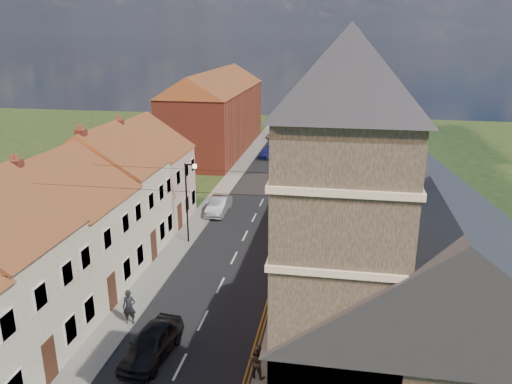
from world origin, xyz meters
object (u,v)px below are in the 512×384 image
(car_near, at_px, (152,343))
(car_distant, at_px, (275,135))
(church, at_px, (404,303))
(pedestrian_right_b, at_px, (304,274))
(pedestrian_left, at_px, (129,307))
(car_far, at_px, (269,152))
(lamppost, at_px, (188,198))
(car_mid, at_px, (219,205))
(pedestrian_right, at_px, (257,361))

(car_near, distance_m, car_distant, 52.63)
(church, height_order, pedestrian_right_b, church)
(pedestrian_right_b, bearing_deg, pedestrian_left, 24.67)
(church, distance_m, pedestrian_left, 15.00)
(car_far, relative_size, car_distant, 1.14)
(car_distant, bearing_deg, lamppost, -77.68)
(car_distant, distance_m, pedestrian_left, 50.24)
(lamppost, relative_size, car_distant, 1.52)
(lamppost, xyz_separation_m, car_distant, (1.16, 39.16, -2.99))
(car_far, relative_size, pedestrian_left, 2.33)
(church, bearing_deg, pedestrian_right_b, 110.45)
(church, relative_size, car_near, 3.44)
(pedestrian_right_b, bearing_deg, lamppost, -39.27)
(car_distant, height_order, pedestrian_left, pedestrian_left)
(church, xyz_separation_m, car_distant, (-12.01, 55.84, -5.33))
(church, relative_size, pedestrian_left, 7.89)
(church, relative_size, car_distant, 3.86)
(car_far, bearing_deg, pedestrian_right_b, -70.35)
(car_near, relative_size, pedestrian_left, 2.29)
(car_mid, bearing_deg, pedestrian_left, -91.04)
(car_far, bearing_deg, car_near, -81.91)
(car_mid, bearing_deg, pedestrian_right_b, -54.45)
(church, bearing_deg, car_distant, 102.14)
(church, bearing_deg, car_far, 104.31)
(lamppost, relative_size, pedestrian_right_b, 3.95)
(church, height_order, car_mid, church)
(car_near, bearing_deg, pedestrian_right_b, 56.79)
(pedestrian_left, distance_m, pedestrian_right, 8.03)
(pedestrian_right_b, bearing_deg, car_mid, -63.80)
(church, bearing_deg, pedestrian_right, 156.21)
(pedestrian_left, bearing_deg, car_far, 78.17)
(car_near, distance_m, car_mid, 20.14)
(lamppost, distance_m, car_far, 27.77)
(church, distance_m, car_distant, 57.36)
(lamppost, bearing_deg, church, -51.70)
(lamppost, height_order, pedestrian_left, lamppost)
(pedestrian_right, bearing_deg, car_near, 8.87)
(church, xyz_separation_m, pedestrian_left, (-13.06, 5.61, -4.79))
(pedestrian_left, bearing_deg, pedestrian_right_b, 24.25)
(car_near, relative_size, pedestrian_right_b, 2.90)
(lamppost, distance_m, pedestrian_right_b, 10.68)
(car_near, height_order, pedestrian_right, pedestrian_right)
(car_distant, relative_size, pedestrian_right, 2.43)
(car_far, height_order, pedestrian_right, pedestrian_right)
(car_far, relative_size, pedestrian_right, 2.76)
(car_near, xyz_separation_m, pedestrian_left, (-2.15, 2.40, 0.33))
(church, xyz_separation_m, pedestrian_right, (-5.66, 2.49, -4.95))
(car_far, bearing_deg, pedestrian_left, -85.07)
(church, bearing_deg, lamppost, 128.30)
(car_near, bearing_deg, car_mid, 100.49)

